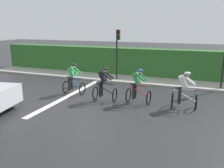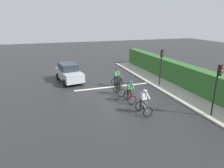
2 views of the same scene
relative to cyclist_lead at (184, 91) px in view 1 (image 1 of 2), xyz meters
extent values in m
plane|color=#28282B|center=(0.12, -4.79, -0.80)|extent=(80.00, 80.00, 0.00)
cube|color=#ADA89E|center=(-4.75, -2.79, -0.74)|extent=(2.80, 24.22, 0.12)
cube|color=tan|center=(-5.65, -2.79, -0.58)|extent=(0.44, 24.22, 0.43)
cube|color=#2D6628|center=(-5.95, -2.79, 0.21)|extent=(1.10, 24.22, 2.02)
cube|color=silver|center=(0.12, -5.77, -0.79)|extent=(7.00, 0.30, 0.01)
torus|color=black|center=(-0.03, 0.55, -0.46)|extent=(0.68, 0.10, 0.68)
torus|color=black|center=(0.03, -0.47, -0.46)|extent=(0.68, 0.10, 0.68)
cylinder|color=silver|center=(0.00, 0.04, -0.21)|extent=(0.10, 0.99, 0.51)
cylinder|color=silver|center=(0.02, -0.27, -0.18)|extent=(0.04, 0.04, 0.55)
cylinder|color=silver|center=(-0.01, 0.09, 0.07)|extent=(0.09, 0.72, 0.04)
cube|color=black|center=(0.02, -0.27, 0.11)|extent=(0.11, 0.23, 0.04)
cylinder|color=black|center=(-0.03, 0.45, 0.04)|extent=(0.42, 0.06, 0.03)
cube|color=white|center=(0.00, -0.06, 0.41)|extent=(0.32, 0.43, 0.57)
sphere|color=#9E7051|center=(-0.01, 0.09, 0.72)|extent=(0.20, 0.20, 0.20)
ellipsoid|color=silver|center=(-0.01, 0.09, 0.79)|extent=(0.26, 0.29, 0.14)
cylinder|color=black|center=(-0.11, -0.17, -0.23)|extent=(0.12, 0.12, 0.74)
cylinder|color=black|center=(0.13, -0.16, -0.23)|extent=(0.12, 0.12, 0.74)
cylinder|color=white|center=(-0.17, 0.21, 0.47)|extent=(0.12, 0.48, 0.37)
cylinder|color=white|center=(0.15, 0.23, 0.47)|extent=(0.12, 0.48, 0.37)
torus|color=black|center=(0.12, -1.53, -0.46)|extent=(0.68, 0.12, 0.68)
torus|color=black|center=(0.03, -2.55, -0.46)|extent=(0.68, 0.12, 0.68)
cylinder|color=red|center=(0.08, -2.04, -0.21)|extent=(0.13, 0.99, 0.51)
cylinder|color=red|center=(0.05, -2.35, -0.18)|extent=(0.04, 0.04, 0.55)
cylinder|color=red|center=(0.08, -1.99, 0.07)|extent=(0.11, 0.72, 0.04)
cube|color=black|center=(0.05, -2.35, 0.11)|extent=(0.12, 0.23, 0.04)
cylinder|color=black|center=(0.11, -1.64, 0.04)|extent=(0.42, 0.07, 0.03)
cube|color=green|center=(0.07, -2.14, 0.41)|extent=(0.34, 0.43, 0.57)
sphere|color=tan|center=(0.08, -1.99, 0.72)|extent=(0.20, 0.20, 0.20)
ellipsoid|color=#264CB2|center=(0.08, -1.99, 0.79)|extent=(0.26, 0.30, 0.14)
cylinder|color=black|center=(-0.06, -2.23, -0.23)|extent=(0.12, 0.12, 0.74)
cylinder|color=black|center=(0.18, -2.26, -0.23)|extent=(0.12, 0.12, 0.74)
cylinder|color=green|center=(-0.07, -1.84, 0.47)|extent=(0.13, 0.48, 0.37)
cylinder|color=green|center=(0.25, -1.87, 0.47)|extent=(0.13, 0.48, 0.37)
torus|color=black|center=(0.28, -3.16, -0.46)|extent=(0.68, 0.09, 0.68)
torus|color=black|center=(0.32, -4.18, -0.46)|extent=(0.68, 0.09, 0.68)
cylinder|color=black|center=(0.30, -3.67, -0.21)|extent=(0.08, 0.99, 0.51)
cylinder|color=black|center=(0.31, -3.98, -0.18)|extent=(0.04, 0.04, 0.55)
cylinder|color=black|center=(0.30, -3.62, 0.07)|extent=(0.07, 0.72, 0.04)
cube|color=black|center=(0.31, -3.98, 0.11)|extent=(0.11, 0.22, 0.04)
cylinder|color=black|center=(0.29, -3.27, 0.04)|extent=(0.42, 0.05, 0.03)
cube|color=black|center=(0.31, -3.77, 0.41)|extent=(0.32, 0.42, 0.57)
sphere|color=tan|center=(0.30, -3.62, 0.72)|extent=(0.20, 0.20, 0.20)
ellipsoid|color=black|center=(0.30, -3.62, 0.79)|extent=(0.25, 0.29, 0.14)
cylinder|color=black|center=(0.19, -3.88, -0.23)|extent=(0.12, 0.12, 0.74)
cylinder|color=black|center=(0.43, -3.87, -0.23)|extent=(0.12, 0.12, 0.74)
cylinder|color=black|center=(0.14, -3.50, 0.47)|extent=(0.11, 0.48, 0.37)
cylinder|color=black|center=(0.46, -3.48, 0.47)|extent=(0.11, 0.48, 0.37)
torus|color=black|center=(-0.21, -5.19, -0.46)|extent=(0.68, 0.07, 0.68)
torus|color=black|center=(-0.22, -6.21, -0.46)|extent=(0.68, 0.07, 0.68)
cylinder|color=#1E59B2|center=(-0.21, -5.70, -0.21)|extent=(0.05, 0.99, 0.51)
cylinder|color=#1E59B2|center=(-0.22, -6.00, -0.18)|extent=(0.04, 0.04, 0.55)
cylinder|color=#1E59B2|center=(-0.21, -5.65, 0.07)|extent=(0.05, 0.71, 0.04)
cube|color=black|center=(-0.22, -6.00, 0.11)|extent=(0.10, 0.22, 0.04)
cylinder|color=black|center=(-0.21, -5.29, 0.04)|extent=(0.42, 0.04, 0.03)
cube|color=green|center=(-0.21, -5.80, 0.41)|extent=(0.30, 0.41, 0.57)
sphere|color=beige|center=(-0.21, -5.65, 0.72)|extent=(0.20, 0.20, 0.20)
ellipsoid|color=black|center=(-0.21, -5.65, 0.79)|extent=(0.24, 0.28, 0.14)
cylinder|color=black|center=(-0.33, -5.90, -0.23)|extent=(0.12, 0.12, 0.74)
cylinder|color=black|center=(-0.09, -5.90, -0.23)|extent=(0.12, 0.12, 0.74)
cylinder|color=green|center=(-0.37, -5.51, 0.47)|extent=(0.10, 0.48, 0.37)
cylinder|color=green|center=(-0.05, -5.51, 0.47)|extent=(0.10, 0.48, 0.37)
cylinder|color=black|center=(2.58, -7.58, -0.48)|extent=(0.33, 0.67, 0.64)
cube|color=#EAEACC|center=(2.77, -6.79, 0.00)|extent=(0.29, 0.13, 0.16)
cube|color=#EAEACC|center=(3.78, -6.62, 0.00)|extent=(0.29, 0.13, 0.16)
cylinder|color=black|center=(-3.99, -4.61, 0.55)|extent=(0.10, 0.10, 2.70)
cube|color=black|center=(-3.97, -4.52, 2.22)|extent=(0.23, 0.23, 0.64)
sphere|color=red|center=(-3.96, -4.41, 2.42)|extent=(0.11, 0.11, 0.11)
sphere|color=orange|center=(-3.96, -4.41, 2.22)|extent=(0.11, 0.11, 0.11)
sphere|color=green|center=(-3.96, -4.41, 2.02)|extent=(0.11, 0.11, 0.11)
cylinder|color=black|center=(-3.83, 1.76, 0.55)|extent=(0.10, 0.10, 2.70)
camera|label=1|loc=(10.51, 0.63, 2.83)|focal=37.79mm
camera|label=2|loc=(5.71, 10.60, 5.02)|focal=32.27mm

